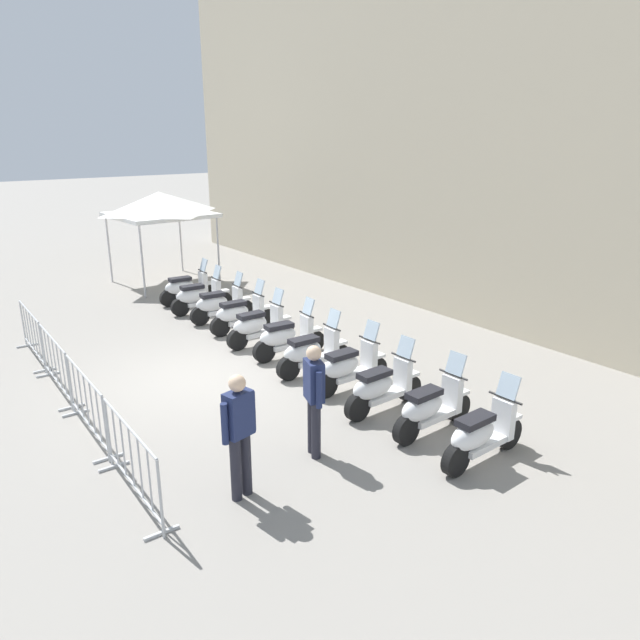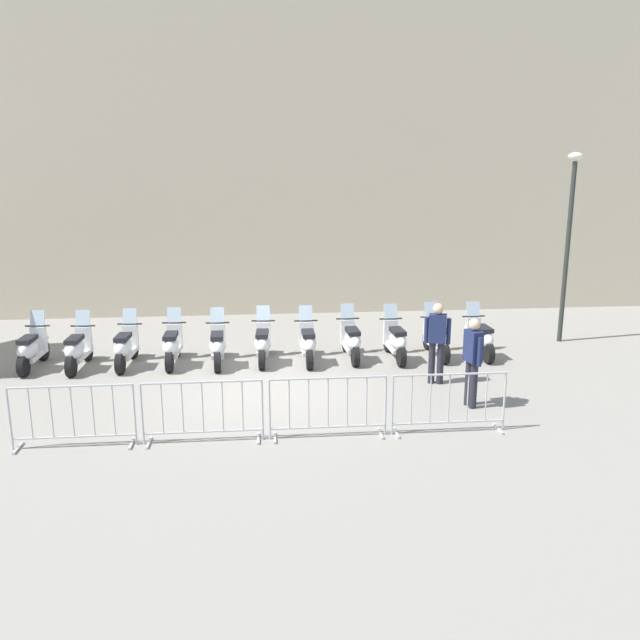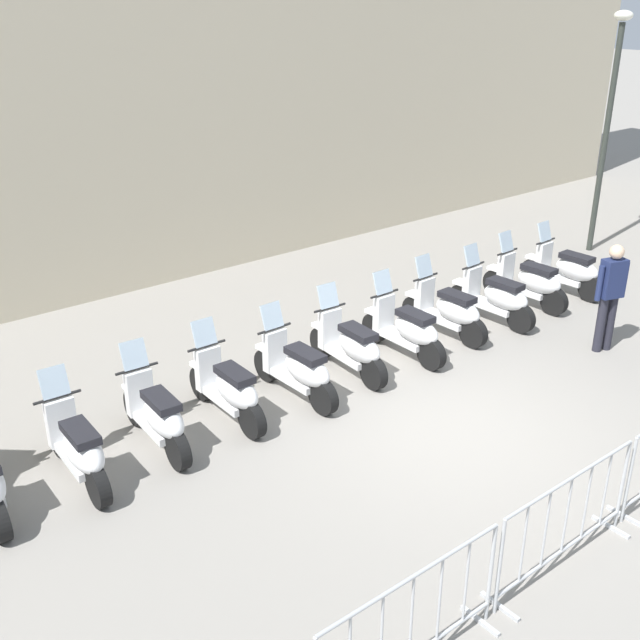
{
  "view_description": "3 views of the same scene",
  "coord_description": "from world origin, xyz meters",
  "px_view_note": "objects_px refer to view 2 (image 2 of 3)",
  "views": [
    {
      "loc": [
        9.54,
        -5.06,
        4.54
      ],
      "look_at": [
        0.91,
        2.23,
        0.97
      ],
      "focal_mm": 32.66,
      "sensor_mm": 36.0,
      "label": 1
    },
    {
      "loc": [
        -1.02,
        -12.56,
        4.5
      ],
      "look_at": [
        1.47,
        1.78,
        1.01
      ],
      "focal_mm": 36.25,
      "sensor_mm": 36.0,
      "label": 2
    },
    {
      "loc": [
        -7.02,
        -5.13,
        5.3
      ],
      "look_at": [
        -0.3,
        2.12,
        0.94
      ],
      "focal_mm": 43.13,
      "sensor_mm": 36.0,
      "label": 3
    }
  ],
  "objects_px": {
    "motorcycle_1": "(78,350)",
    "barrier_segment_3": "(449,404)",
    "motorcycle_2": "(126,347)",
    "barrier_segment_1": "(203,412)",
    "street_lamp": "(569,227)",
    "officer_near_row_end": "(473,357)",
    "motorcycle_5": "(263,344)",
    "barrier_segment_2": "(328,408)",
    "barrier_segment_0": "(73,417)",
    "motorcycle_4": "(218,346)",
    "motorcycle_3": "(172,346)",
    "motorcycle_6": "(308,344)",
    "motorcycle_8": "(396,341)",
    "motorcycle_10": "(480,338)",
    "motorcycle_7": "(351,341)",
    "motorcycle_9": "(437,339)",
    "motorcycle_0": "(31,350)",
    "officer_mid_plaza": "(437,339)"
  },
  "relations": [
    {
      "from": "motorcycle_4",
      "to": "motorcycle_0",
      "type": "bearing_deg",
      "value": 174.38
    },
    {
      "from": "motorcycle_6",
      "to": "street_lamp",
      "type": "xyz_separation_m",
      "value": [
        6.81,
        0.73,
        2.52
      ]
    },
    {
      "from": "motorcycle_4",
      "to": "motorcycle_10",
      "type": "height_order",
      "value": "same"
    },
    {
      "from": "barrier_segment_3",
      "to": "motorcycle_5",
      "type": "bearing_deg",
      "value": 121.33
    },
    {
      "from": "motorcycle_0",
      "to": "motorcycle_10",
      "type": "bearing_deg",
      "value": -4.44
    },
    {
      "from": "barrier_segment_2",
      "to": "officer_near_row_end",
      "type": "distance_m",
      "value": 3.13
    },
    {
      "from": "motorcycle_7",
      "to": "barrier_segment_1",
      "type": "xyz_separation_m",
      "value": [
        -3.44,
        -4.17,
        0.07
      ]
    },
    {
      "from": "motorcycle_7",
      "to": "barrier_segment_3",
      "type": "relative_size",
      "value": 0.86
    },
    {
      "from": "motorcycle_2",
      "to": "motorcycle_7",
      "type": "height_order",
      "value": "same"
    },
    {
      "from": "motorcycle_9",
      "to": "motorcycle_6",
      "type": "bearing_deg",
      "value": 177.81
    },
    {
      "from": "motorcycle_2",
      "to": "motorcycle_6",
      "type": "distance_m",
      "value": 4.17
    },
    {
      "from": "motorcycle_0",
      "to": "motorcycle_5",
      "type": "distance_m",
      "value": 5.2
    },
    {
      "from": "barrier_segment_1",
      "to": "barrier_segment_3",
      "type": "relative_size",
      "value": 1.0
    },
    {
      "from": "barrier_segment_2",
      "to": "barrier_segment_0",
      "type": "bearing_deg",
      "value": 175.78
    },
    {
      "from": "barrier_segment_3",
      "to": "street_lamp",
      "type": "xyz_separation_m",
      "value": [
        5.04,
        5.17,
        2.46
      ]
    },
    {
      "from": "motorcycle_4",
      "to": "motorcycle_7",
      "type": "bearing_deg",
      "value": -1.99
    },
    {
      "from": "motorcycle_8",
      "to": "barrier_segment_2",
      "type": "bearing_deg",
      "value": -120.07
    },
    {
      "from": "motorcycle_4",
      "to": "barrier_segment_0",
      "type": "distance_m",
      "value": 4.77
    },
    {
      "from": "motorcycle_5",
      "to": "officer_mid_plaza",
      "type": "bearing_deg",
      "value": -31.27
    },
    {
      "from": "barrier_segment_2",
      "to": "officer_mid_plaza",
      "type": "xyz_separation_m",
      "value": [
        2.75,
        2.34,
        0.46
      ]
    },
    {
      "from": "motorcycle_10",
      "to": "officer_mid_plaza",
      "type": "xyz_separation_m",
      "value": [
        -1.72,
        -1.69,
        0.53
      ]
    },
    {
      "from": "motorcycle_5",
      "to": "barrier_segment_1",
      "type": "relative_size",
      "value": 0.86
    },
    {
      "from": "motorcycle_2",
      "to": "barrier_segment_1",
      "type": "bearing_deg",
      "value": -68.76
    },
    {
      "from": "barrier_segment_0",
      "to": "street_lamp",
      "type": "relative_size",
      "value": 0.41
    },
    {
      "from": "barrier_segment_2",
      "to": "barrier_segment_3",
      "type": "distance_m",
      "value": 2.09
    },
    {
      "from": "motorcycle_4",
      "to": "motorcycle_8",
      "type": "xyz_separation_m",
      "value": [
        4.15,
        -0.3,
        0.0
      ]
    },
    {
      "from": "motorcycle_2",
      "to": "motorcycle_4",
      "type": "xyz_separation_m",
      "value": [
        2.08,
        -0.24,
        0.0
      ]
    },
    {
      "from": "officer_near_row_end",
      "to": "motorcycle_5",
      "type": "bearing_deg",
      "value": 136.28
    },
    {
      "from": "motorcycle_6",
      "to": "motorcycle_9",
      "type": "relative_size",
      "value": 1.0
    },
    {
      "from": "motorcycle_1",
      "to": "motorcycle_9",
      "type": "bearing_deg",
      "value": -3.44
    },
    {
      "from": "motorcycle_4",
      "to": "motorcycle_9",
      "type": "relative_size",
      "value": 1.0
    },
    {
      "from": "motorcycle_6",
      "to": "motorcycle_7",
      "type": "xyz_separation_m",
      "value": [
        1.05,
        0.04,
        0.0
      ]
    },
    {
      "from": "barrier_segment_1",
      "to": "motorcycle_5",
      "type": "bearing_deg",
      "value": 72.46
    },
    {
      "from": "motorcycle_7",
      "to": "barrier_segment_3",
      "type": "bearing_deg",
      "value": -80.88
    },
    {
      "from": "street_lamp",
      "to": "officer_near_row_end",
      "type": "xyz_separation_m",
      "value": [
        -4.18,
        -4.07,
        -2.0
      ]
    },
    {
      "from": "motorcycle_1",
      "to": "barrier_segment_3",
      "type": "bearing_deg",
      "value": -34.68
    },
    {
      "from": "motorcycle_9",
      "to": "barrier_segment_2",
      "type": "height_order",
      "value": "motorcycle_9"
    },
    {
      "from": "motorcycle_1",
      "to": "motorcycle_5",
      "type": "xyz_separation_m",
      "value": [
        4.16,
        -0.21,
        0.0
      ]
    },
    {
      "from": "motorcycle_8",
      "to": "motorcycle_10",
      "type": "xyz_separation_m",
      "value": [
        2.08,
        -0.1,
        0.0
      ]
    },
    {
      "from": "motorcycle_6",
      "to": "barrier_segment_1",
      "type": "relative_size",
      "value": 0.86
    },
    {
      "from": "motorcycle_3",
      "to": "motorcycle_6",
      "type": "distance_m",
      "value": 3.13
    },
    {
      "from": "motorcycle_4",
      "to": "barrier_segment_0",
      "type": "xyz_separation_m",
      "value": [
        -2.4,
        -4.13,
        0.07
      ]
    },
    {
      "from": "motorcycle_1",
      "to": "motorcycle_2",
      "type": "height_order",
      "value": "same"
    },
    {
      "from": "motorcycle_5",
      "to": "barrier_segment_2",
      "type": "xyz_separation_m",
      "value": [
        0.72,
        -4.45,
        0.07
      ]
    },
    {
      "from": "barrier_segment_0",
      "to": "officer_near_row_end",
      "type": "relative_size",
      "value": 1.15
    },
    {
      "from": "motorcycle_9",
      "to": "barrier_segment_0",
      "type": "bearing_deg",
      "value": -153.1
    },
    {
      "from": "motorcycle_1",
      "to": "motorcycle_4",
      "type": "relative_size",
      "value": 1.0
    },
    {
      "from": "motorcycle_2",
      "to": "barrier_segment_2",
      "type": "height_order",
      "value": "motorcycle_2"
    },
    {
      "from": "motorcycle_3",
      "to": "motorcycle_1",
      "type": "bearing_deg",
      "value": 178.77
    },
    {
      "from": "motorcycle_6",
      "to": "barrier_segment_2",
      "type": "bearing_deg",
      "value": -94.18
    }
  ]
}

